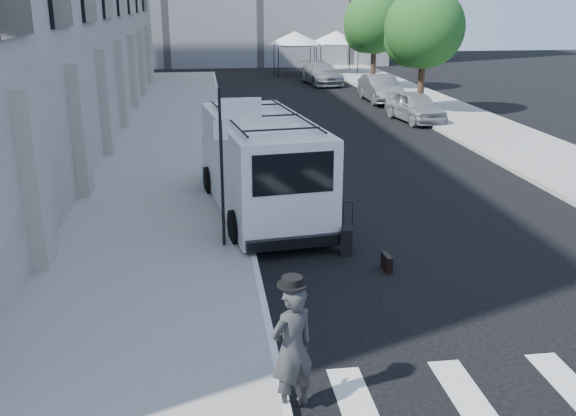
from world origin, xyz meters
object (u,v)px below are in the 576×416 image
object	(u,v)px
parked_car_c	(321,74)
parked_car_b	(380,89)
parked_car_a	(415,107)
briefcase	(387,262)
cargo_van	(260,164)
suitcase	(347,240)
businessman	(292,349)

from	to	relation	value
parked_car_c	parked_car_b	bearing A→B (deg)	-83.61
parked_car_a	briefcase	bearing A→B (deg)	-117.23
briefcase	cargo_van	size ratio (longest dim) A/B	0.06
suitcase	parked_car_c	xyz separation A→B (m)	(4.90, 29.77, 0.41)
businessman	parked_car_c	xyz separation A→B (m)	(6.90, 35.26, -0.21)
parked_car_b	briefcase	bearing A→B (deg)	-104.92
suitcase	parked_car_a	bearing A→B (deg)	81.48
parked_car_c	suitcase	bearing A→B (deg)	-105.38
businessman	parked_car_a	size ratio (longest dim) A/B	0.46
briefcase	cargo_van	world-z (taller)	cargo_van
cargo_van	parked_car_c	size ratio (longest dim) A/B	1.42
cargo_van	parked_car_c	xyz separation A→B (m)	(6.53, 26.63, -0.59)
parked_car_b	cargo_van	bearing A→B (deg)	-114.17
parked_car_b	parked_car_a	bearing A→B (deg)	-89.87
parked_car_a	parked_car_b	world-z (taller)	parked_car_b
cargo_van	parked_car_a	size ratio (longest dim) A/B	1.73
businessman	briefcase	size ratio (longest dim) A/B	4.21
briefcase	parked_car_b	xyz separation A→B (m)	(6.09, 22.64, 0.57)
suitcase	parked_car_a	distance (m)	16.96
cargo_van	parked_car_b	xyz separation A→B (m)	(8.33, 18.45, -0.57)
cargo_van	briefcase	bearing A→B (deg)	-69.13
briefcase	parked_car_b	world-z (taller)	parked_car_b
briefcase	parked_car_a	size ratio (longest dim) A/B	0.11
suitcase	parked_car_b	size ratio (longest dim) A/B	0.26
parked_car_b	parked_car_c	world-z (taller)	parked_car_b
businessman	parked_car_a	xyz separation A→B (m)	(8.70, 21.07, -0.23)
suitcase	parked_car_c	distance (m)	30.17
businessman	parked_car_c	world-z (taller)	businessman
briefcase	parked_car_c	world-z (taller)	parked_car_c
briefcase	parked_car_c	xyz separation A→B (m)	(4.29, 30.81, 0.54)
suitcase	cargo_van	size ratio (longest dim) A/B	0.16
briefcase	parked_car_b	distance (m)	23.45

